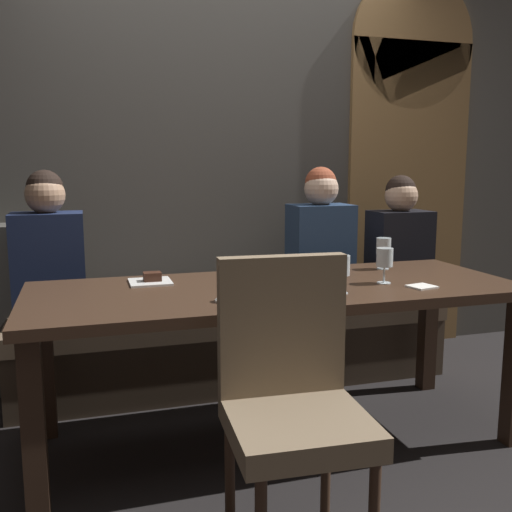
{
  "coord_description": "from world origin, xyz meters",
  "views": [
    {
      "loc": [
        -0.83,
        -2.41,
        1.29
      ],
      "look_at": [
        -0.03,
        0.24,
        0.84
      ],
      "focal_mm": 40.39,
      "sensor_mm": 36.0,
      "label": 1
    }
  ],
  "objects_px": {
    "diner_far_end": "(399,241)",
    "wine_glass_end_right": "(385,258)",
    "wine_glass_near_right": "(341,267)",
    "wine_glass_center_front": "(384,248)",
    "diner_bearded": "(320,240)",
    "dining_table": "(277,305)",
    "diner_redhead": "(48,252)",
    "espresso_cup": "(230,295)",
    "chair_near_side": "(291,387)",
    "dessert_plate": "(151,280)",
    "banquette_bench": "(238,348)"
  },
  "relations": [
    {
      "from": "chair_near_side",
      "to": "diner_far_end",
      "type": "relative_size",
      "value": 1.28
    },
    {
      "from": "wine_glass_center_front",
      "to": "dessert_plate",
      "type": "xyz_separation_m",
      "value": [
        -1.2,
        -0.01,
        -0.1
      ]
    },
    {
      "from": "diner_far_end",
      "to": "dessert_plate",
      "type": "relative_size",
      "value": 4.03
    },
    {
      "from": "dining_table",
      "to": "banquette_bench",
      "type": "bearing_deg",
      "value": 90.0
    },
    {
      "from": "wine_glass_near_right",
      "to": "diner_redhead",
      "type": "bearing_deg",
      "value": 141.7
    },
    {
      "from": "chair_near_side",
      "to": "wine_glass_near_right",
      "type": "relative_size",
      "value": 5.98
    },
    {
      "from": "diner_far_end",
      "to": "dessert_plate",
      "type": "bearing_deg",
      "value": -162.73
    },
    {
      "from": "diner_bearded",
      "to": "espresso_cup",
      "type": "xyz_separation_m",
      "value": [
        -0.79,
        -0.93,
        -0.07
      ]
    },
    {
      "from": "dessert_plate",
      "to": "diner_redhead",
      "type": "bearing_deg",
      "value": 132.8
    },
    {
      "from": "wine_glass_near_right",
      "to": "wine_glass_end_right",
      "type": "relative_size",
      "value": 1.0
    },
    {
      "from": "wine_glass_end_right",
      "to": "dessert_plate",
      "type": "bearing_deg",
      "value": 162.79
    },
    {
      "from": "diner_bearded",
      "to": "wine_glass_near_right",
      "type": "distance_m",
      "value": 0.98
    },
    {
      "from": "diner_far_end",
      "to": "wine_glass_end_right",
      "type": "xyz_separation_m",
      "value": [
        -0.56,
        -0.81,
        0.04
      ]
    },
    {
      "from": "chair_near_side",
      "to": "dessert_plate",
      "type": "bearing_deg",
      "value": 109.8
    },
    {
      "from": "espresso_cup",
      "to": "banquette_bench",
      "type": "bearing_deg",
      "value": 73.16
    },
    {
      "from": "dining_table",
      "to": "wine_glass_center_front",
      "type": "xyz_separation_m",
      "value": [
        0.66,
        0.23,
        0.2
      ]
    },
    {
      "from": "diner_far_end",
      "to": "wine_glass_end_right",
      "type": "relative_size",
      "value": 4.67
    },
    {
      "from": "dining_table",
      "to": "diner_bearded",
      "type": "xyz_separation_m",
      "value": [
        0.51,
        0.7,
        0.18
      ]
    },
    {
      "from": "diner_bearded",
      "to": "wine_glass_end_right",
      "type": "xyz_separation_m",
      "value": [
        -0.02,
        -0.79,
        0.02
      ]
    },
    {
      "from": "diner_bearded",
      "to": "diner_far_end",
      "type": "relative_size",
      "value": 1.07
    },
    {
      "from": "diner_redhead",
      "to": "wine_glass_center_front",
      "type": "xyz_separation_m",
      "value": [
        1.67,
        -0.5,
        0.02
      ]
    },
    {
      "from": "diner_bearded",
      "to": "wine_glass_end_right",
      "type": "bearing_deg",
      "value": -91.5
    },
    {
      "from": "dessert_plate",
      "to": "dining_table",
      "type": "bearing_deg",
      "value": -22.69
    },
    {
      "from": "chair_near_side",
      "to": "wine_glass_near_right",
      "type": "bearing_deg",
      "value": 50.77
    },
    {
      "from": "chair_near_side",
      "to": "wine_glass_end_right",
      "type": "distance_m",
      "value": 0.98
    },
    {
      "from": "wine_glass_near_right",
      "to": "dessert_plate",
      "type": "xyz_separation_m",
      "value": [
        -0.74,
        0.45,
        -0.1
      ]
    },
    {
      "from": "diner_redhead",
      "to": "espresso_cup",
      "type": "relative_size",
      "value": 6.7
    },
    {
      "from": "dining_table",
      "to": "wine_glass_end_right",
      "type": "xyz_separation_m",
      "value": [
        0.49,
        -0.09,
        0.2
      ]
    },
    {
      "from": "diner_far_end",
      "to": "wine_glass_end_right",
      "type": "bearing_deg",
      "value": -124.63
    },
    {
      "from": "wine_glass_center_front",
      "to": "diner_bearded",
      "type": "bearing_deg",
      "value": 108.51
    },
    {
      "from": "dining_table",
      "to": "wine_glass_center_front",
      "type": "bearing_deg",
      "value": 19.44
    },
    {
      "from": "dessert_plate",
      "to": "espresso_cup",
      "type": "bearing_deg",
      "value": -60.24
    },
    {
      "from": "espresso_cup",
      "to": "wine_glass_end_right",
      "type": "bearing_deg",
      "value": 10.02
    },
    {
      "from": "banquette_bench",
      "to": "wine_glass_end_right",
      "type": "height_order",
      "value": "wine_glass_end_right"
    },
    {
      "from": "wine_glass_end_right",
      "to": "dessert_plate",
      "type": "xyz_separation_m",
      "value": [
        -1.03,
        0.32,
        -0.1
      ]
    },
    {
      "from": "diner_bearded",
      "to": "banquette_bench",
      "type": "bearing_deg",
      "value": -179.96
    },
    {
      "from": "dining_table",
      "to": "dessert_plate",
      "type": "bearing_deg",
      "value": 157.31
    },
    {
      "from": "diner_bearded",
      "to": "diner_far_end",
      "type": "distance_m",
      "value": 0.54
    },
    {
      "from": "banquette_bench",
      "to": "diner_far_end",
      "type": "distance_m",
      "value": 1.2
    },
    {
      "from": "wine_glass_center_front",
      "to": "wine_glass_near_right",
      "type": "distance_m",
      "value": 0.65
    },
    {
      "from": "banquette_bench",
      "to": "diner_redhead",
      "type": "height_order",
      "value": "diner_redhead"
    },
    {
      "from": "diner_redhead",
      "to": "dessert_plate",
      "type": "distance_m",
      "value": 0.69
    },
    {
      "from": "dining_table",
      "to": "wine_glass_near_right",
      "type": "relative_size",
      "value": 13.41
    },
    {
      "from": "chair_near_side",
      "to": "espresso_cup",
      "type": "relative_size",
      "value": 8.17
    },
    {
      "from": "wine_glass_near_right",
      "to": "espresso_cup",
      "type": "bearing_deg",
      "value": -179.86
    },
    {
      "from": "diner_redhead",
      "to": "wine_glass_end_right",
      "type": "height_order",
      "value": "diner_redhead"
    },
    {
      "from": "wine_glass_end_right",
      "to": "dessert_plate",
      "type": "height_order",
      "value": "wine_glass_end_right"
    },
    {
      "from": "wine_glass_center_front",
      "to": "chair_near_side",
      "type": "bearing_deg",
      "value": -132.09
    },
    {
      "from": "diner_bearded",
      "to": "wine_glass_end_right",
      "type": "distance_m",
      "value": 0.79
    },
    {
      "from": "wine_glass_near_right",
      "to": "espresso_cup",
      "type": "distance_m",
      "value": 0.49
    }
  ]
}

